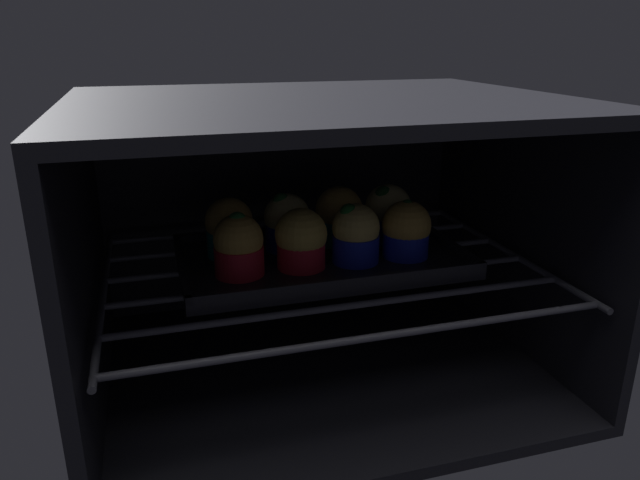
{
  "coord_description": "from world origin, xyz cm",
  "views": [
    {
      "loc": [
        -20.53,
        -46.64,
        42.7
      ],
      "look_at": [
        0.0,
        22.99,
        17.31
      ],
      "focal_mm": 33.3,
      "sensor_mm": 36.0,
      "label": 1
    }
  ],
  "objects": [
    {
      "name": "muffin_row1_col3",
      "position": [
        10.8,
        26.33,
        19.06
      ],
      "size": [
        6.42,
        6.42,
        7.95
      ],
      "color": "#1928B7",
      "rests_on": "baking_tray"
    },
    {
      "name": "muffin_row0_col3",
      "position": [
        10.59,
        19.69,
        18.65
      ],
      "size": [
        6.38,
        6.38,
        7.6
      ],
      "color": "#1928B7",
      "rests_on": "baking_tray"
    },
    {
      "name": "muffin_row1_col2",
      "position": [
        3.9,
        26.99,
        19.03
      ],
      "size": [
        6.48,
        6.48,
        7.96
      ],
      "color": "#0C8C84",
      "rests_on": "baking_tray"
    },
    {
      "name": "oven_cavity",
      "position": [
        0.0,
        26.25,
        17.0
      ],
      "size": [
        59.0,
        47.0,
        37.0
      ],
      "color": "black",
      "rests_on": "ground"
    },
    {
      "name": "muffin_row1_col1",
      "position": [
        -3.47,
        26.75,
        18.85
      ],
      "size": [
        6.16,
        6.16,
        7.79
      ],
      "color": "#1928B7",
      "rests_on": "baking_tray"
    },
    {
      "name": "muffin_row1_col0",
      "position": [
        -11.2,
        26.4,
        18.83
      ],
      "size": [
        6.19,
        6.19,
        7.71
      ],
      "color": "#0C8C84",
      "rests_on": "baking_tray"
    },
    {
      "name": "oven_rack",
      "position": [
        0.0,
        22.0,
        13.6
      ],
      "size": [
        54.8,
        42.0,
        0.8
      ],
      "color": "#51515B",
      "rests_on": "oven_cavity"
    },
    {
      "name": "muffin_row0_col2",
      "position": [
        3.66,
        19.64,
        18.82
      ],
      "size": [
        6.0,
        6.0,
        7.74
      ],
      "color": "#1928B7",
      "rests_on": "baking_tray"
    },
    {
      "name": "muffin_row0_col0",
      "position": [
        -11.1,
        19.55,
        18.79
      ],
      "size": [
        5.98,
        5.98,
        7.81
      ],
      "color": "red",
      "rests_on": "baking_tray"
    },
    {
      "name": "muffin_row0_col1",
      "position": [
        -3.41,
        19.68,
        18.73
      ],
      "size": [
        6.45,
        6.45,
        7.53
      ],
      "color": "red",
      "rests_on": "baking_tray"
    },
    {
      "name": "baking_tray",
      "position": [
        0.0,
        22.99,
        14.7
      ],
      "size": [
        36.18,
        21.68,
        2.2
      ],
      "color": "black",
      "rests_on": "oven_rack"
    }
  ]
}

